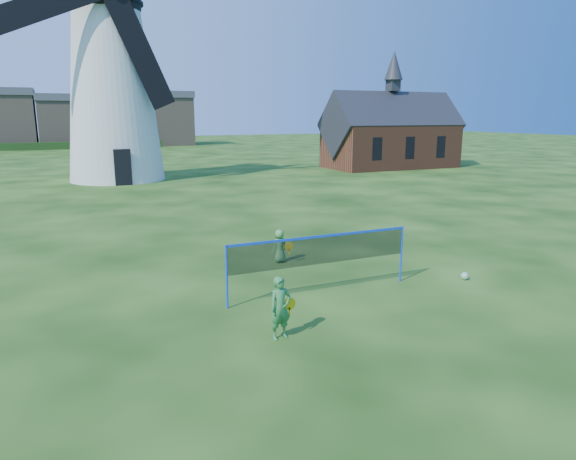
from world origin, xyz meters
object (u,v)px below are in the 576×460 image
at_px(player_girl, 280,308).
at_px(windmill, 112,81).
at_px(badminton_net, 321,251).
at_px(play_ball, 465,276).
at_px(player_boy, 280,246).
at_px(chapel, 391,136).

bearing_deg(player_girl, windmill, 81.80).
relative_size(badminton_net, play_ball, 22.95).
bearing_deg(player_boy, windmill, -99.88).
height_order(windmill, player_girl, windmill).
bearing_deg(badminton_net, player_boy, 86.43).
bearing_deg(badminton_net, player_girl, -134.32).
bearing_deg(player_boy, badminton_net, 71.23).
xyz_separation_m(player_girl, play_ball, (6.24, 1.41, -0.55)).
bearing_deg(play_ball, windmill, 102.69).
height_order(windmill, play_ball, windmill).
distance_m(windmill, chapel, 23.59).
distance_m(windmill, badminton_net, 27.89).
xyz_separation_m(badminton_net, player_girl, (-2.01, -2.06, -0.48)).
xyz_separation_m(chapel, play_ball, (-16.97, -27.60, -2.70)).
distance_m(badminton_net, player_girl, 2.92).
xyz_separation_m(windmill, player_girl, (0.04, -29.28, -6.19)).
relative_size(chapel, badminton_net, 2.34).
height_order(badminton_net, player_boy, badminton_net).
distance_m(badminton_net, player_boy, 3.17).
distance_m(badminton_net, play_ball, 4.39).
xyz_separation_m(windmill, play_ball, (6.27, -27.87, -6.73)).
xyz_separation_m(chapel, player_girl, (-23.20, -29.02, -2.15)).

